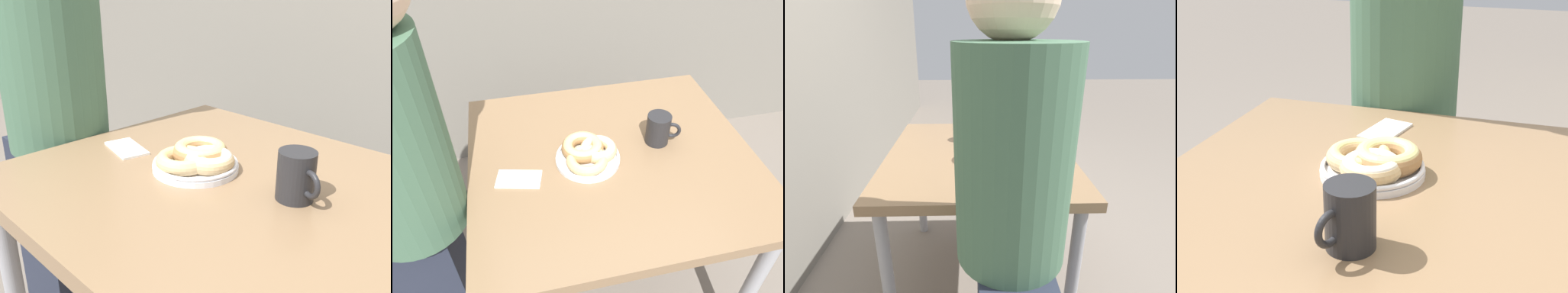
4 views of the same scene
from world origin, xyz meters
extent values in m
plane|color=#70665B|center=(0.00, 0.00, 0.00)|extent=(14.00, 14.00, 0.00)
cube|color=#846647|center=(0.00, 0.15, 0.72)|extent=(0.93, 0.85, 0.04)
cylinder|color=#99999E|center=(-0.41, -0.21, 0.35)|extent=(0.05, 0.05, 0.70)
cylinder|color=#99999E|center=(0.41, -0.21, 0.35)|extent=(0.05, 0.05, 0.70)
cylinder|color=#99999E|center=(-0.41, 0.52, 0.35)|extent=(0.05, 0.05, 0.70)
cylinder|color=#99999E|center=(0.41, 0.52, 0.35)|extent=(0.05, 0.05, 0.70)
cylinder|color=white|center=(-0.08, 0.15, 0.74)|extent=(0.21, 0.21, 0.01)
torus|color=white|center=(-0.08, 0.15, 0.76)|extent=(0.21, 0.21, 0.01)
torus|color=#D6B27A|center=(-0.05, 0.16, 0.77)|extent=(0.15, 0.15, 0.04)
torus|color=silver|center=(-0.05, 0.16, 0.78)|extent=(0.14, 0.14, 0.03)
torus|color=#9E7042|center=(-0.10, 0.17, 0.77)|extent=(0.19, 0.19, 0.04)
torus|color=#E0D17F|center=(-0.10, 0.17, 0.78)|extent=(0.18, 0.18, 0.03)
torus|color=#D6B27A|center=(-0.09, 0.12, 0.77)|extent=(0.15, 0.15, 0.03)
torus|color=#E0D17F|center=(-0.09, 0.12, 0.77)|extent=(0.14, 0.14, 0.03)
cylinder|color=#232326|center=(0.17, 0.19, 0.79)|extent=(0.08, 0.08, 0.11)
cylinder|color=#382114|center=(0.17, 0.19, 0.84)|extent=(0.07, 0.07, 0.00)
torus|color=#232326|center=(0.21, 0.17, 0.79)|extent=(0.06, 0.03, 0.06)
cylinder|color=#42664C|center=(-0.62, 0.08, 0.97)|extent=(0.30, 0.30, 0.58)
cube|color=white|center=(-0.31, 0.11, 0.74)|extent=(0.15, 0.10, 0.01)
camera|label=1|loc=(0.60, -0.53, 1.17)|focal=40.00mm
camera|label=2|loc=(-0.28, -0.73, 1.59)|focal=35.00mm
camera|label=3|loc=(-1.33, 0.18, 1.28)|focal=28.00mm
camera|label=4|loc=(0.84, 0.43, 1.21)|focal=50.00mm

